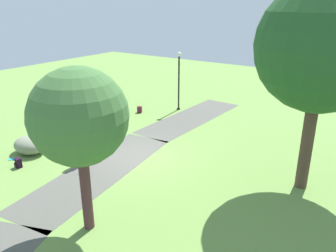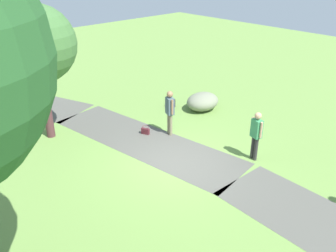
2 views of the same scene
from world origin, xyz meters
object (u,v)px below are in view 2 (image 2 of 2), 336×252
Objects in this scene: lawn_boulder at (203,101)px; woman_with_handbag at (170,110)px; young_tree_near_path at (37,45)px; frisbee_on_grass at (189,103)px; handbag_on_grass at (145,131)px; backpack_by_boulder at (171,103)px; man_near_boulder at (256,133)px.

lawn_boulder is 2.94m from woman_with_handbag.
frisbee_on_grass is at bearing -101.87° from young_tree_near_path.
handbag_on_grass is (0.66, 0.69, -0.91)m from woman_with_handbag.
backpack_by_boulder is at bearing -44.97° from woman_with_handbag.
handbag_on_grass is at bearing 106.08° from frisbee_on_grass.
young_tree_near_path is 5.01m from handbag_on_grass.
lawn_boulder is at bearing -25.25° from man_near_boulder.
handbag_on_grass is at bearing 20.79° from man_near_boulder.
woman_with_handbag reaches higher than frisbee_on_grass.
backpack_by_boulder is (-1.10, -5.41, -3.37)m from young_tree_near_path.
lawn_boulder is 0.89× the size of woman_with_handbag.
man_near_boulder is 5.44m from backpack_by_boulder.
frisbee_on_grass is (-0.24, -0.94, -0.18)m from backpack_by_boulder.
young_tree_near_path is at bearing 70.20° from lawn_boulder.
young_tree_near_path is 13.90× the size of handbag_on_grass.
handbag_on_grass is at bearing 115.81° from backpack_by_boulder.
lawn_boulder is at bearing -143.98° from backpack_by_boulder.
young_tree_near_path is 12.41× the size of backpack_by_boulder.
backpack_by_boulder reaches higher than frisbee_on_grass.
frisbee_on_grass is at bearing -22.14° from man_near_boulder.
young_tree_near_path is 5.25m from woman_with_handbag.
lawn_boulder is 3.47m from handbag_on_grass.
young_tree_near_path reaches higher than handbag_on_grass.
frisbee_on_grass is (-1.34, -6.35, -3.55)m from young_tree_near_path.
backpack_by_boulder is 0.99m from frisbee_on_grass.
man_near_boulder is 5.52m from frisbee_on_grass.
man_near_boulder reaches higher than handbag_on_grass.
woman_with_handbag is 2.85m from backpack_by_boulder.
backpack_by_boulder is (1.15, 0.84, -0.20)m from lawn_boulder.
woman_with_handbag is 3.49m from frisbee_on_grass.
backpack_by_boulder is at bearing 36.02° from lawn_boulder.
lawn_boulder is 4.59m from man_near_boulder.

